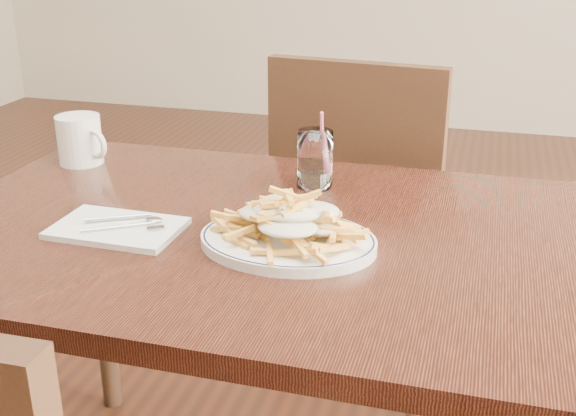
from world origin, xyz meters
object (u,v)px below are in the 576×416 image
(table, at_px, (258,266))
(chair_far, at_px, (364,209))
(fries_plate, at_px, (288,241))
(water_glass, at_px, (315,162))
(loaded_fries, at_px, (288,216))
(coffee_mug, at_px, (80,140))

(table, distance_m, chair_far, 0.67)
(table, xyz_separation_m, fries_plate, (0.08, -0.07, 0.09))
(fries_plate, height_order, water_glass, water_glass)
(fries_plate, bearing_deg, loaded_fries, 90.00)
(fries_plate, relative_size, coffee_mug, 2.52)
(fries_plate, bearing_deg, chair_far, 89.27)
(coffee_mug, bearing_deg, fries_plate, -28.06)
(chair_far, relative_size, fries_plate, 2.82)
(water_glass, bearing_deg, coffee_mug, 179.61)
(loaded_fries, distance_m, coffee_mug, 0.64)
(chair_far, bearing_deg, coffee_mug, -144.33)
(chair_far, relative_size, water_glass, 5.97)
(table, xyz_separation_m, loaded_fries, (0.08, -0.07, 0.13))
(loaded_fries, bearing_deg, fries_plate, -90.00)
(fries_plate, xyz_separation_m, loaded_fries, (0.00, 0.00, 0.05))
(fries_plate, relative_size, water_glass, 2.12)
(loaded_fries, relative_size, coffee_mug, 1.97)
(chair_far, height_order, coffee_mug, chair_far)
(loaded_fries, bearing_deg, water_glass, 95.23)
(table, height_order, coffee_mug, coffee_mug)
(table, xyz_separation_m, water_glass, (0.05, 0.23, 0.13))
(chair_far, xyz_separation_m, water_glass, (-0.04, -0.42, 0.26))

